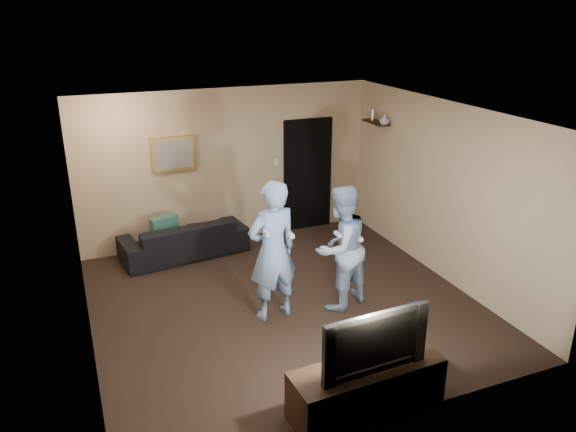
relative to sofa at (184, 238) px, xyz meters
name	(u,v)px	position (x,y,z in m)	size (l,w,h in m)	color
ground	(284,303)	(0.90, -2.09, -0.29)	(5.00, 5.00, 0.00)	black
ceiling	(283,114)	(0.90, -2.09, 2.31)	(5.00, 5.00, 0.04)	silver
wall_back	(228,166)	(0.90, 0.41, 1.01)	(5.00, 0.04, 2.60)	tan
wall_front	(386,304)	(0.90, -4.59, 1.01)	(5.00, 0.04, 2.60)	tan
wall_left	(79,244)	(-1.60, -2.09, 1.01)	(0.04, 5.00, 2.60)	tan
wall_right	(444,192)	(3.40, -2.09, 1.01)	(0.04, 5.00, 2.60)	tan
sofa	(184,238)	(0.00, 0.00, 0.00)	(2.01, 0.78, 0.59)	black
throw_pillow	(165,230)	(-0.30, 0.00, 0.19)	(0.45, 0.14, 0.45)	#194C45
painting_frame	(174,154)	(0.00, 0.38, 1.31)	(0.72, 0.05, 0.57)	olive
painting_canvas	(174,155)	(0.00, 0.36, 1.31)	(0.62, 0.01, 0.47)	slate
doorway	(308,175)	(2.35, 0.38, 0.71)	(0.90, 0.06, 2.00)	black
light_switch	(276,162)	(1.75, 0.38, 1.01)	(0.08, 0.02, 0.12)	silver
wall_shelf	(376,122)	(3.29, -0.29, 1.70)	(0.20, 0.60, 0.03)	black
shelf_vase	(385,119)	(3.29, -0.56, 1.79)	(0.16, 0.16, 0.16)	#B5B5BA
shelf_figurine	(373,115)	(3.29, -0.18, 1.80)	(0.06, 0.06, 0.18)	#BCBDC1
tv_console	(366,390)	(0.86, -4.41, -0.04)	(1.56, 0.50, 0.56)	black
television	(369,338)	(0.86, -4.41, 0.56)	(1.13, 0.15, 0.65)	black
wii_player_left	(273,251)	(0.66, -2.33, 0.64)	(0.73, 0.56, 1.86)	#799DD2
wii_player_right	(340,248)	(1.58, -2.40, 0.56)	(1.00, 0.89, 1.70)	#8CA7CB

